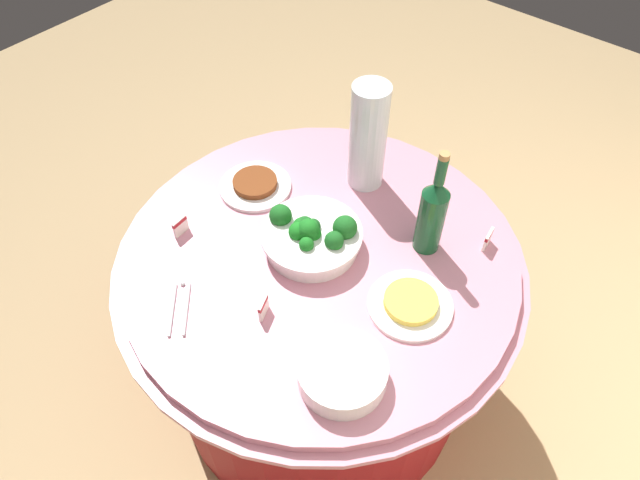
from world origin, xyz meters
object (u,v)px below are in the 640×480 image
(plate_stack, at_px, (342,372))
(food_plate_fried_egg, at_px, (410,304))
(wine_bottle, at_px, (432,214))
(label_placard_mid, at_px, (263,307))
(serving_tongs, at_px, (180,307))
(decorative_fruit_vase, at_px, (368,143))
(label_placard_front, at_px, (180,225))
(label_placard_rear, at_px, (488,238))
(food_plate_stir_fry, at_px, (255,185))
(broccoli_bowl, at_px, (311,237))

(plate_stack, distance_m, food_plate_fried_egg, 0.27)
(plate_stack, relative_size, wine_bottle, 0.62)
(plate_stack, bearing_deg, label_placard_mid, -93.14)
(serving_tongs, distance_m, food_plate_fried_egg, 0.59)
(decorative_fruit_vase, distance_m, serving_tongs, 0.70)
(food_plate_fried_egg, height_order, label_placard_front, label_placard_front)
(food_plate_fried_egg, distance_m, label_placard_rear, 0.31)
(plate_stack, distance_m, label_placard_front, 0.64)
(label_placard_front, bearing_deg, decorative_fruit_vase, 152.13)
(serving_tongs, bearing_deg, label_placard_mid, 124.88)
(wine_bottle, relative_size, serving_tongs, 2.29)
(food_plate_stir_fry, height_order, food_plate_fried_egg, same)
(decorative_fruit_vase, distance_m, label_placard_rear, 0.44)
(food_plate_fried_egg, bearing_deg, food_plate_stir_fry, -95.68)
(wine_bottle, relative_size, decorative_fruit_vase, 0.99)
(decorative_fruit_vase, xyz_separation_m, serving_tongs, (0.68, -0.08, -0.14))
(food_plate_fried_egg, bearing_deg, broccoli_bowl, -88.07)
(label_placard_front, bearing_deg, broccoli_bowl, 121.60)
(plate_stack, bearing_deg, label_placard_front, -95.76)
(label_placard_rear, bearing_deg, wine_bottle, -50.83)
(label_placard_mid, bearing_deg, broccoli_bowl, -168.15)
(food_plate_stir_fry, distance_m, label_placard_mid, 0.46)
(plate_stack, height_order, wine_bottle, wine_bottle)
(label_placard_rear, bearing_deg, label_placard_front, -53.35)
(serving_tongs, distance_m, label_placard_mid, 0.22)
(plate_stack, xyz_separation_m, food_plate_fried_egg, (-0.27, 0.01, -0.02))
(label_placard_rear, bearing_deg, decorative_fruit_vase, -89.37)
(wine_bottle, bearing_deg, food_plate_fried_egg, 22.49)
(food_plate_fried_egg, height_order, label_placard_rear, label_placard_rear)
(serving_tongs, relative_size, food_plate_stir_fry, 0.67)
(plate_stack, height_order, food_plate_stir_fry, plate_stack)
(wine_bottle, relative_size, food_plate_fried_egg, 1.53)
(label_placard_rear, bearing_deg, label_placard_mid, -29.64)
(broccoli_bowl, height_order, plate_stack, broccoli_bowl)
(label_placard_front, bearing_deg, serving_tongs, 47.67)
(decorative_fruit_vase, xyz_separation_m, label_placard_front, (0.51, -0.27, -0.12))
(wine_bottle, bearing_deg, label_placard_rear, 129.17)
(label_placard_front, bearing_deg, label_placard_mid, 82.39)
(broccoli_bowl, height_order, wine_bottle, wine_bottle)
(decorative_fruit_vase, xyz_separation_m, label_placard_mid, (0.56, 0.10, -0.12))
(food_plate_stir_fry, height_order, label_placard_front, label_placard_front)
(serving_tongs, relative_size, label_placard_front, 2.67)
(decorative_fruit_vase, bearing_deg, broccoli_bowl, 8.97)
(food_plate_fried_egg, xyz_separation_m, label_placard_mid, (0.26, -0.27, 0.02))
(broccoli_bowl, relative_size, label_placard_front, 5.09)
(label_placard_front, bearing_deg, food_plate_fried_egg, 107.87)
(wine_bottle, height_order, label_placard_mid, wine_bottle)
(serving_tongs, height_order, food_plate_stir_fry, food_plate_stir_fry)
(food_plate_stir_fry, bearing_deg, wine_bottle, 104.81)
(plate_stack, distance_m, food_plate_stir_fry, 0.69)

